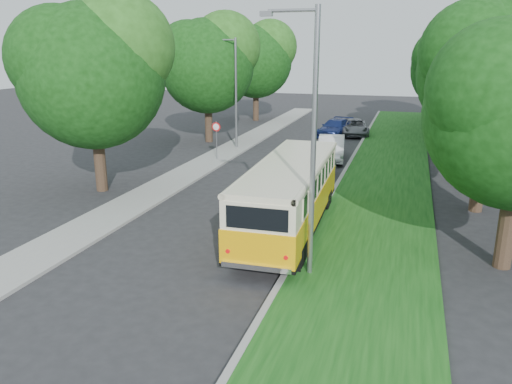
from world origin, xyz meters
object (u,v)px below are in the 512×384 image
(car_blue, at_px, (335,128))
(car_grey, at_px, (354,127))
(lamppost_far, at_px, (235,89))
(vintage_bus, at_px, (289,197))
(car_white, at_px, (331,148))
(lamppost_near, at_px, (311,138))
(car_silver, at_px, (309,167))

(car_blue, distance_m, car_grey, 1.73)
(lamppost_far, bearing_deg, car_blue, 50.81)
(lamppost_far, relative_size, vintage_bus, 0.79)
(lamppost_far, bearing_deg, car_white, -12.67)
(lamppost_near, bearing_deg, car_blue, 96.60)
(lamppost_far, height_order, car_blue, lamppost_far)
(lamppost_far, height_order, vintage_bus, lamppost_far)
(lamppost_near, distance_m, vintage_bus, 4.87)
(vintage_bus, distance_m, car_blue, 22.24)
(car_blue, bearing_deg, lamppost_far, -118.65)
(car_blue, bearing_deg, vintage_bus, -75.46)
(car_silver, distance_m, car_white, 5.37)
(car_silver, xyz_separation_m, car_grey, (0.69, 15.18, -0.07))
(lamppost_far, height_order, car_silver, lamppost_far)
(car_white, distance_m, car_grey, 9.83)
(car_grey, bearing_deg, car_white, -102.40)
(lamppost_near, relative_size, car_white, 1.75)
(car_silver, bearing_deg, vintage_bus, -68.74)
(lamppost_far, relative_size, car_blue, 1.63)
(lamppost_far, xyz_separation_m, car_blue, (5.92, 7.27, -3.45))
(lamppost_near, height_order, car_blue, lamppost_near)
(car_white, relative_size, car_grey, 1.00)
(car_white, height_order, car_grey, car_white)
(lamppost_near, xyz_separation_m, car_silver, (-2.25, 11.57, -3.67))
(car_white, distance_m, car_blue, 8.91)
(lamppost_near, xyz_separation_m, lamppost_far, (-8.91, 18.50, -0.25))
(lamppost_far, bearing_deg, vintage_bus, -63.39)
(vintage_bus, height_order, car_white, vintage_bus)
(vintage_bus, relative_size, car_white, 2.07)
(lamppost_far, xyz_separation_m, car_grey, (7.35, 8.25, -3.48))
(car_silver, height_order, car_grey, car_silver)
(car_blue, height_order, car_grey, car_blue)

